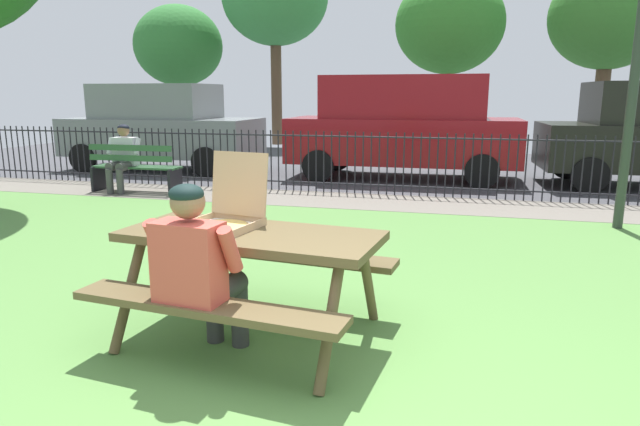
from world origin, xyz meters
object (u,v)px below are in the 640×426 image
(person_on_park_bench, at_px, (123,155))
(parked_car_far_left, at_px, (161,126))
(parked_car_left, at_px, (403,125))
(far_tree_left, at_px, (178,46))
(pizza_box_open, at_px, (227,213))
(far_tree_midright, at_px, (609,17))
(picnic_table_foreground, at_px, (251,256))
(adult_at_table, at_px, (198,266))
(park_bench_left, at_px, (135,169))
(far_tree_center, at_px, (450,25))

(person_on_park_bench, bearing_deg, parked_car_far_left, 107.08)
(parked_car_left, xyz_separation_m, far_tree_left, (-8.79, 7.05, 2.30))
(pizza_box_open, distance_m, person_on_park_bench, 6.59)
(pizza_box_open, xyz_separation_m, far_tree_midright, (5.56, 14.90, 3.06))
(parked_car_left, bearing_deg, person_on_park_bench, -148.82)
(picnic_table_foreground, xyz_separation_m, pizza_box_open, (-0.22, 0.11, 0.27))
(picnic_table_foreground, distance_m, parked_car_left, 7.98)
(pizza_box_open, xyz_separation_m, adult_at_table, (0.06, -0.60, -0.21))
(pizza_box_open, distance_m, park_bench_left, 6.43)
(adult_at_table, bearing_deg, far_tree_left, 118.59)
(picnic_table_foreground, relative_size, pizza_box_open, 3.30)
(park_bench_left, bearing_deg, far_tree_midright, 45.97)
(park_bench_left, relative_size, person_on_park_bench, 1.35)
(far_tree_center, height_order, far_tree_midright, far_tree_midright)
(far_tree_left, bearing_deg, picnic_table_foreground, -60.18)
(picnic_table_foreground, distance_m, park_bench_left, 6.64)
(pizza_box_open, bearing_deg, far_tree_midright, 69.55)
(picnic_table_foreground, xyz_separation_m, far_tree_left, (-8.60, 15.01, 2.80))
(picnic_table_foreground, height_order, person_on_park_bench, person_on_park_bench)
(pizza_box_open, height_order, person_on_park_bench, pizza_box_open)
(park_bench_left, relative_size, far_tree_midright, 0.29)
(park_bench_left, relative_size, parked_car_far_left, 0.36)
(picnic_table_foreground, bearing_deg, far_tree_midright, 70.43)
(person_on_park_bench, distance_m, far_tree_midright, 14.29)
(far_tree_center, bearing_deg, park_bench_left, -116.89)
(pizza_box_open, relative_size, far_tree_midright, 0.11)
(parked_car_left, relative_size, far_tree_center, 0.86)
(person_on_park_bench, relative_size, far_tree_midright, 0.22)
(adult_at_table, height_order, far_tree_midright, far_tree_midright)
(pizza_box_open, bearing_deg, far_tree_left, 119.36)
(picnic_table_foreground, distance_m, pizza_box_open, 0.37)
(picnic_table_foreground, xyz_separation_m, parked_car_far_left, (-5.34, 7.96, 0.41))
(far_tree_midright, bearing_deg, person_on_park_bench, -134.81)
(picnic_table_foreground, relative_size, park_bench_left, 1.22)
(picnic_table_foreground, bearing_deg, adult_at_table, -107.88)
(pizza_box_open, relative_size, far_tree_left, 0.12)
(parked_car_left, xyz_separation_m, far_tree_midright, (5.14, 7.05, 2.83))
(adult_at_table, relative_size, person_on_park_bench, 1.00)
(park_bench_left, xyz_separation_m, far_tree_midright, (9.56, 9.89, 3.51))
(picnic_table_foreground, distance_m, parked_car_far_left, 9.59)
(pizza_box_open, bearing_deg, picnic_table_foreground, -26.88)
(pizza_box_open, bearing_deg, parked_car_far_left, 123.09)
(far_tree_center, bearing_deg, far_tree_left, 180.00)
(adult_at_table, distance_m, park_bench_left, 6.93)
(pizza_box_open, xyz_separation_m, far_tree_center, (1.01, 14.90, 2.97))
(pizza_box_open, relative_size, person_on_park_bench, 0.50)
(picnic_table_foreground, xyz_separation_m, parked_car_left, (0.19, 7.96, 0.50))
(adult_at_table, xyz_separation_m, parked_car_left, (0.35, 8.45, 0.44))
(pizza_box_open, height_order, far_tree_midright, far_tree_midright)
(adult_at_table, xyz_separation_m, person_on_park_bench, (-4.31, 5.63, 0.00))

